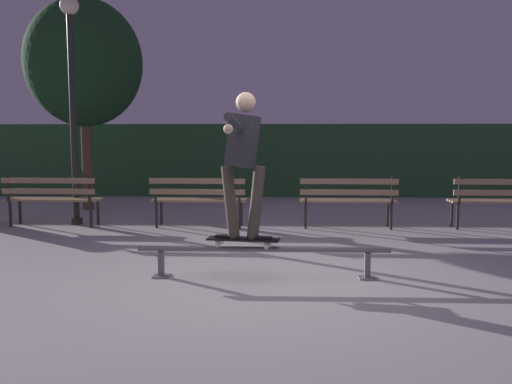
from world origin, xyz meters
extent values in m
plane|color=#ADAAA8|center=(0.00, 0.00, 0.00)|extent=(90.00, 90.00, 0.00)
cube|color=#2D5B33|center=(0.00, 8.74, 0.94)|extent=(24.00, 1.20, 1.88)
cylinder|color=slate|center=(0.00, 0.18, 0.31)|extent=(2.72, 0.06, 0.06)
cube|color=slate|center=(-1.12, 0.18, 0.14)|extent=(0.06, 0.06, 0.28)
cube|color=slate|center=(-1.12, 0.18, 0.01)|extent=(0.18, 0.18, 0.01)
cube|color=slate|center=(1.12, 0.18, 0.14)|extent=(0.06, 0.06, 0.28)
cube|color=slate|center=(1.12, 0.18, 0.01)|extent=(0.18, 0.18, 0.01)
cube|color=black|center=(-0.22, 0.18, 0.42)|extent=(0.80, 0.32, 0.02)
cube|color=black|center=(-0.22, 0.18, 0.43)|extent=(0.78, 0.30, 0.00)
cube|color=#9E9EA3|center=(0.04, 0.14, 0.40)|extent=(0.08, 0.18, 0.02)
cube|color=#9E9EA3|center=(-0.48, 0.22, 0.40)|extent=(0.08, 0.18, 0.02)
cylinder|color=beige|center=(0.03, 0.06, 0.37)|extent=(0.06, 0.04, 0.05)
cylinder|color=beige|center=(0.05, 0.22, 0.37)|extent=(0.06, 0.04, 0.05)
cylinder|color=beige|center=(-0.49, 0.14, 0.37)|extent=(0.06, 0.04, 0.05)
cylinder|color=beige|center=(-0.47, 0.30, 0.37)|extent=(0.06, 0.04, 0.05)
cube|color=black|center=(-0.04, 0.15, 0.44)|extent=(0.27, 0.14, 0.03)
cube|color=black|center=(-0.40, 0.20, 0.44)|extent=(0.27, 0.14, 0.03)
cylinder|color=#473D33|center=(-0.08, 0.16, 0.82)|extent=(0.22, 0.15, 0.79)
cylinder|color=#473D33|center=(-0.36, 0.20, 0.82)|extent=(0.22, 0.15, 0.79)
cube|color=#2D2D33|center=(-0.22, 0.18, 1.48)|extent=(0.38, 0.41, 0.57)
cylinder|color=#2D2D33|center=(-0.28, -0.20, 1.64)|extent=(0.17, 0.61, 0.21)
cylinder|color=#2D2D33|center=(-0.16, 0.55, 1.64)|extent=(0.17, 0.61, 0.21)
sphere|color=beige|center=(-0.32, -0.48, 1.59)|extent=(0.09, 0.09, 0.09)
sphere|color=beige|center=(-0.12, 0.83, 1.59)|extent=(0.09, 0.09, 0.09)
sphere|color=beige|center=(-0.19, 0.17, 1.88)|extent=(0.21, 0.21, 0.21)
cube|color=#282623|center=(-2.96, 3.59, 0.22)|extent=(0.04, 0.04, 0.44)
cube|color=#282623|center=(-2.97, 3.27, 0.22)|extent=(0.04, 0.04, 0.44)
cube|color=#282623|center=(-2.97, 3.23, 0.66)|extent=(0.04, 0.04, 0.44)
cube|color=#282623|center=(-4.37, 3.64, 0.22)|extent=(0.04, 0.04, 0.44)
cube|color=#282623|center=(-4.38, 3.32, 0.22)|extent=(0.04, 0.04, 0.44)
cube|color=#282623|center=(-4.38, 3.28, 0.66)|extent=(0.04, 0.04, 0.44)
cube|color=#A38460|center=(-3.66, 3.59, 0.46)|extent=(1.60, 0.15, 0.04)
cube|color=#A38460|center=(-3.67, 3.45, 0.46)|extent=(1.60, 0.15, 0.04)
cube|color=#A38460|center=(-3.67, 3.31, 0.46)|extent=(1.60, 0.15, 0.04)
cube|color=#A38460|center=(-3.67, 3.24, 0.62)|extent=(1.60, 0.09, 0.09)
cube|color=#A38460|center=(-3.67, 3.24, 0.80)|extent=(1.60, 0.09, 0.09)
cube|color=#282623|center=(-0.45, 3.59, 0.22)|extent=(0.04, 0.04, 0.44)
cube|color=#282623|center=(-0.46, 3.27, 0.22)|extent=(0.04, 0.04, 0.44)
cube|color=#282623|center=(-0.46, 3.23, 0.66)|extent=(0.04, 0.04, 0.44)
cube|color=#282623|center=(-1.86, 3.64, 0.22)|extent=(0.04, 0.04, 0.44)
cube|color=#282623|center=(-1.87, 3.32, 0.22)|extent=(0.04, 0.04, 0.44)
cube|color=#282623|center=(-1.87, 3.28, 0.66)|extent=(0.04, 0.04, 0.44)
cube|color=#A38460|center=(-1.15, 3.59, 0.46)|extent=(1.60, 0.15, 0.04)
cube|color=#A38460|center=(-1.16, 3.45, 0.46)|extent=(1.60, 0.15, 0.04)
cube|color=#A38460|center=(-1.16, 3.31, 0.46)|extent=(1.60, 0.15, 0.04)
cube|color=#A38460|center=(-1.17, 3.24, 0.62)|extent=(1.60, 0.09, 0.09)
cube|color=#A38460|center=(-1.17, 3.24, 0.80)|extent=(1.60, 0.09, 0.09)
cube|color=#282623|center=(2.06, 3.59, 0.22)|extent=(0.04, 0.04, 0.44)
cube|color=#282623|center=(2.05, 3.27, 0.22)|extent=(0.04, 0.04, 0.44)
cube|color=#282623|center=(2.05, 3.23, 0.66)|extent=(0.04, 0.04, 0.44)
cube|color=#282623|center=(0.65, 3.64, 0.22)|extent=(0.04, 0.04, 0.44)
cube|color=#282623|center=(0.64, 3.32, 0.22)|extent=(0.04, 0.04, 0.44)
cube|color=#282623|center=(0.64, 3.28, 0.66)|extent=(0.04, 0.04, 0.44)
cube|color=#A38460|center=(1.35, 3.59, 0.46)|extent=(1.60, 0.15, 0.04)
cube|color=#A38460|center=(1.35, 3.45, 0.46)|extent=(1.60, 0.15, 0.04)
cube|color=#A38460|center=(1.34, 3.31, 0.46)|extent=(1.60, 0.15, 0.04)
cube|color=#A38460|center=(1.34, 3.24, 0.62)|extent=(1.60, 0.09, 0.09)
cube|color=#A38460|center=(1.34, 3.24, 0.80)|extent=(1.60, 0.09, 0.09)
cube|color=#282623|center=(3.16, 3.64, 0.22)|extent=(0.04, 0.04, 0.44)
cube|color=#282623|center=(3.15, 3.32, 0.22)|extent=(0.04, 0.04, 0.44)
cube|color=#282623|center=(3.15, 3.28, 0.66)|extent=(0.04, 0.04, 0.44)
cube|color=#A38460|center=(3.86, 3.59, 0.46)|extent=(1.60, 0.15, 0.04)
cube|color=#A38460|center=(3.86, 3.45, 0.46)|extent=(1.60, 0.15, 0.04)
cube|color=#A38460|center=(3.85, 3.31, 0.46)|extent=(1.60, 0.15, 0.04)
cube|color=#A38460|center=(3.85, 3.24, 0.62)|extent=(1.60, 0.09, 0.09)
cube|color=#A38460|center=(3.85, 3.24, 0.80)|extent=(1.60, 0.09, 0.09)
cylinder|color=brown|center=(-3.84, 5.61, 1.03)|extent=(0.22, 0.22, 2.05)
ellipsoid|color=#193D1E|center=(-3.84, 5.61, 3.07)|extent=(2.39, 2.39, 2.63)
cylinder|color=#282623|center=(-3.36, 3.64, 1.80)|extent=(0.11, 0.11, 3.60)
sphere|color=#F2EACC|center=(-3.36, 3.64, 3.74)|extent=(0.32, 0.32, 0.32)
cylinder|color=#282623|center=(-3.36, 3.64, 0.06)|extent=(0.20, 0.20, 0.12)
camera|label=1|loc=(0.11, -5.40, 1.50)|focal=36.97mm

